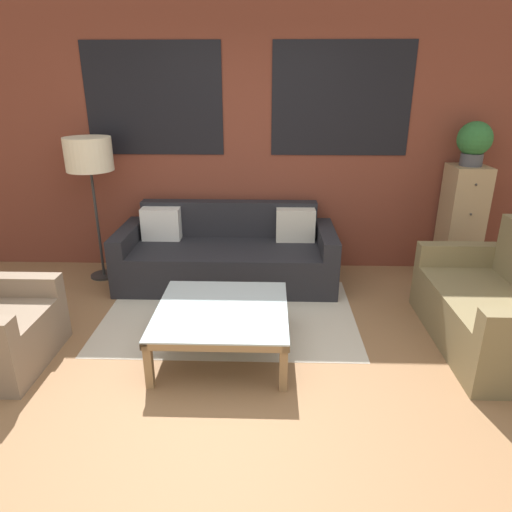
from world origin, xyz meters
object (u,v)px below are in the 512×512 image
(drawer_cabinet, at_px, (461,223))
(potted_plant, at_px, (474,141))
(couch_dark, at_px, (227,256))
(coffee_table, at_px, (222,314))
(settee_vintage, at_px, (499,310))
(floor_lamp, at_px, (89,158))

(drawer_cabinet, bearing_deg, potted_plant, 90.00)
(couch_dark, height_order, potted_plant, potted_plant)
(coffee_table, distance_m, drawer_cabinet, 2.84)
(settee_vintage, bearing_deg, drawer_cabinet, 81.79)
(couch_dark, xyz_separation_m, potted_plant, (2.43, 0.21, 1.15))
(settee_vintage, xyz_separation_m, coffee_table, (-2.14, -0.17, 0.02))
(drawer_cabinet, bearing_deg, floor_lamp, -177.85)
(floor_lamp, xyz_separation_m, drawer_cabinet, (3.78, 0.14, -0.67))
(couch_dark, bearing_deg, settee_vintage, -28.16)
(drawer_cabinet, relative_size, potted_plant, 2.75)
(floor_lamp, bearing_deg, coffee_table, -45.08)
(settee_vintage, distance_m, potted_plant, 1.80)
(couch_dark, bearing_deg, coffee_table, -86.58)
(couch_dark, bearing_deg, potted_plant, 5.02)
(couch_dark, bearing_deg, floor_lamp, 176.98)
(settee_vintage, relative_size, floor_lamp, 0.98)
(coffee_table, distance_m, floor_lamp, 2.24)
(coffee_table, bearing_deg, drawer_cabinet, 33.91)
(floor_lamp, height_order, drawer_cabinet, floor_lamp)
(drawer_cabinet, bearing_deg, couch_dark, -174.98)
(couch_dark, xyz_separation_m, settee_vintage, (2.23, -1.19, 0.03))
(coffee_table, bearing_deg, settee_vintage, 4.62)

